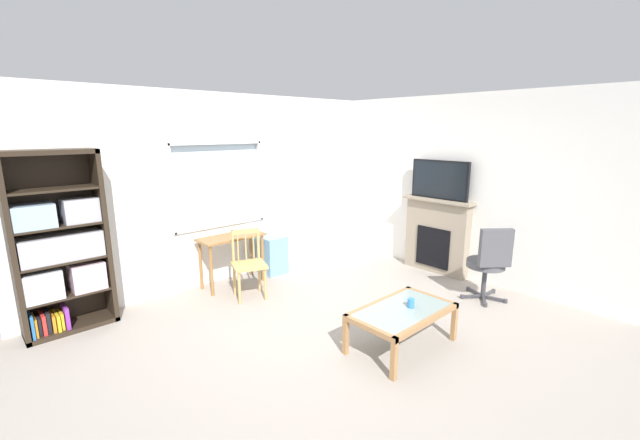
# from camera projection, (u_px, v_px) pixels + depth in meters

# --- Properties ---
(ground) EXTENTS (6.36, 5.47, 0.02)m
(ground) POSITION_uv_depth(u_px,v_px,m) (326.00, 331.00, 4.49)
(ground) COLOR #9E9389
(wall_back_with_window) EXTENTS (5.36, 0.15, 2.69)m
(wall_back_with_window) POSITION_uv_depth(u_px,v_px,m) (220.00, 190.00, 5.80)
(wall_back_with_window) COLOR white
(wall_back_with_window) RESTS_ON ground
(wall_right) EXTENTS (0.12, 4.67, 2.69)m
(wall_right) POSITION_uv_depth(u_px,v_px,m) (459.00, 187.00, 6.00)
(wall_right) COLOR white
(wall_right) RESTS_ON ground
(bookshelf) EXTENTS (0.90, 0.38, 1.99)m
(bookshelf) POSITION_uv_depth(u_px,v_px,m) (60.00, 249.00, 4.34)
(bookshelf) COLOR #2D2319
(bookshelf) RESTS_ON ground
(desk_under_window) EXTENTS (0.92, 0.41, 0.73)m
(desk_under_window) POSITION_uv_depth(u_px,v_px,m) (232.00, 245.00, 5.68)
(desk_under_window) COLOR olive
(desk_under_window) RESTS_ON ground
(wooden_chair) EXTENTS (0.53, 0.52, 0.90)m
(wooden_chair) POSITION_uv_depth(u_px,v_px,m) (248.00, 263.00, 5.30)
(wooden_chair) COLOR tan
(wooden_chair) RESTS_ON ground
(plastic_drawer_unit) EXTENTS (0.35, 0.40, 0.58)m
(plastic_drawer_unit) POSITION_uv_depth(u_px,v_px,m) (272.00, 254.00, 6.26)
(plastic_drawer_unit) COLOR #72ADDB
(plastic_drawer_unit) RESTS_ON ground
(fireplace) EXTENTS (0.26, 1.12, 1.16)m
(fireplace) POSITION_uv_depth(u_px,v_px,m) (437.00, 235.00, 6.24)
(fireplace) COLOR gray
(fireplace) RESTS_ON ground
(tv) EXTENTS (0.06, 0.93, 0.58)m
(tv) POSITION_uv_depth(u_px,v_px,m) (440.00, 180.00, 6.03)
(tv) COLOR black
(tv) RESTS_ON fireplace
(office_chair) EXTENTS (0.62, 0.61, 1.00)m
(office_chair) POSITION_uv_depth(u_px,v_px,m) (489.00, 260.00, 5.14)
(office_chair) COLOR #4C4C51
(office_chair) RESTS_ON ground
(coffee_table) EXTENTS (1.09, 0.64, 0.42)m
(coffee_table) POSITION_uv_depth(u_px,v_px,m) (402.00, 314.00, 4.08)
(coffee_table) COLOR #8C9E99
(coffee_table) RESTS_ON ground
(sippy_cup) EXTENTS (0.07, 0.07, 0.09)m
(sippy_cup) POSITION_uv_depth(u_px,v_px,m) (411.00, 303.00, 4.10)
(sippy_cup) COLOR #337FD6
(sippy_cup) RESTS_ON coffee_table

